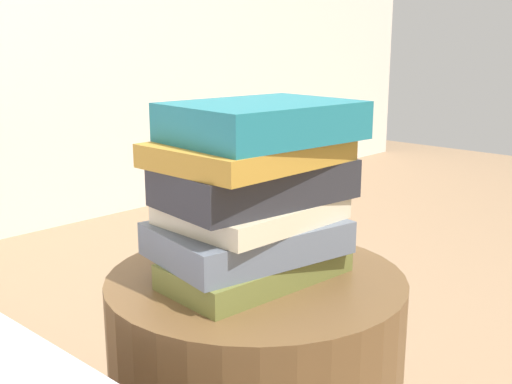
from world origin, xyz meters
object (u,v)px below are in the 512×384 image
(book_slate, at_px, (247,238))
(book_ochre, at_px, (249,152))
(book_cream, at_px, (250,211))
(book_teal, at_px, (263,121))
(book_olive, at_px, (256,268))
(book_charcoal, at_px, (258,182))

(book_slate, distance_m, book_ochre, 0.14)
(book_cream, bearing_deg, book_teal, -46.02)
(book_cream, height_order, book_ochre, book_ochre)
(book_olive, relative_size, book_cream, 1.16)
(book_charcoal, bearing_deg, book_cream, 121.56)
(book_olive, height_order, book_ochre, book_ochre)
(book_slate, xyz_separation_m, book_ochre, (0.00, -0.00, 0.14))
(book_teal, bearing_deg, book_slate, 150.54)
(book_olive, distance_m, book_cream, 0.09)
(book_slate, height_order, book_cream, book_cream)
(book_cream, distance_m, book_ochre, 0.09)
(book_slate, bearing_deg, book_teal, -24.33)
(book_slate, relative_size, book_charcoal, 0.96)
(book_ochre, bearing_deg, book_olive, -91.23)
(book_cream, bearing_deg, book_ochre, -143.37)
(book_cream, relative_size, book_ochre, 0.90)
(book_olive, distance_m, book_ochre, 0.18)
(book_charcoal, bearing_deg, book_slate, 142.65)
(book_ochre, bearing_deg, book_charcoal, -37.06)
(book_teal, bearing_deg, book_charcoal, 172.44)
(book_charcoal, bearing_deg, book_teal, -5.66)
(book_cream, relative_size, book_charcoal, 0.85)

